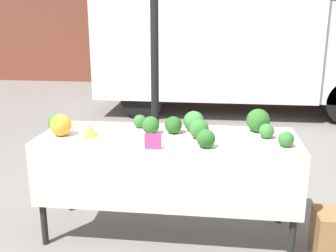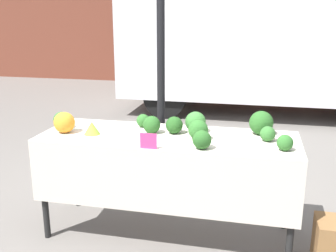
% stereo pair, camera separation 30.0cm
% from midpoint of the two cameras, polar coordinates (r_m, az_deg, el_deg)
% --- Properties ---
extents(ground_plane, '(40.00, 40.00, 0.00)m').
position_cam_midpoint_polar(ground_plane, '(3.43, 2.60, -15.17)').
color(ground_plane, slate).
extents(tent_pole, '(0.07, 0.07, 2.36)m').
position_cam_midpoint_polar(tent_pole, '(3.53, 1.42, 6.21)').
color(tent_pole, black).
rests_on(tent_pole, ground_plane).
extents(parked_truck, '(5.12, 1.87, 2.63)m').
position_cam_midpoint_polar(parked_truck, '(7.49, 13.88, 12.42)').
color(parked_truck, silver).
rests_on(parked_truck, ground_plane).
extents(market_table, '(2.02, 0.70, 0.85)m').
position_cam_midpoint_polar(market_table, '(3.06, 2.56, -3.89)').
color(market_table, beige).
rests_on(market_table, ground_plane).
extents(orange_cauliflower, '(0.17, 0.17, 0.17)m').
position_cam_midpoint_polar(orange_cauliflower, '(3.22, -12.26, 0.47)').
color(orange_cauliflower, orange).
rests_on(orange_cauliflower, market_table).
extents(romanesco_head, '(0.13, 0.13, 0.10)m').
position_cam_midpoint_polar(romanesco_head, '(3.14, -8.32, -0.34)').
color(romanesco_head, '#93B238').
rests_on(romanesco_head, market_table).
extents(broccoli_head_0, '(0.12, 0.12, 0.12)m').
position_cam_midpoint_polar(broccoli_head_0, '(3.06, 17.02, -1.13)').
color(broccoli_head_0, '#336B2D').
rests_on(broccoli_head_0, market_table).
extents(broccoli_head_1, '(0.14, 0.14, 0.14)m').
position_cam_midpoint_polar(broccoli_head_1, '(3.13, 0.35, 0.16)').
color(broccoli_head_1, '#285B23').
rests_on(broccoli_head_1, market_table).
extents(broccoli_head_2, '(0.17, 0.17, 0.17)m').
position_cam_midpoint_polar(broccoli_head_2, '(3.18, 6.71, 0.55)').
color(broccoli_head_2, '#387533').
rests_on(broccoli_head_2, market_table).
extents(broccoli_head_3, '(0.11, 0.11, 0.11)m').
position_cam_midpoint_polar(broccoli_head_3, '(3.32, -1.06, 0.76)').
color(broccoli_head_3, '#2D6628').
rests_on(broccoli_head_3, market_table).
extents(broccoli_head_4, '(0.14, 0.14, 0.14)m').
position_cam_midpoint_polar(broccoli_head_4, '(3.36, -12.74, 0.81)').
color(broccoli_head_4, '#336B2D').
rests_on(broccoli_head_4, market_table).
extents(broccoli_head_5, '(0.14, 0.14, 0.14)m').
position_cam_midpoint_polar(broccoli_head_5, '(3.13, 3.66, 0.09)').
color(broccoli_head_5, '#23511E').
rests_on(broccoli_head_5, market_table).
extents(broccoli_head_6, '(0.19, 0.19, 0.19)m').
position_cam_midpoint_polar(broccoli_head_6, '(3.22, 16.01, 0.41)').
color(broccoli_head_6, '#285B23').
rests_on(broccoli_head_6, market_table).
extents(broccoli_head_7, '(0.15, 0.15, 0.15)m').
position_cam_midpoint_polar(broccoli_head_7, '(2.99, 7.28, -0.58)').
color(broccoli_head_7, '#2D6628').
rests_on(broccoli_head_7, market_table).
extents(broccoli_head_8, '(0.11, 0.11, 0.11)m').
position_cam_midpoint_polar(broccoli_head_8, '(2.89, 19.51, -2.35)').
color(broccoli_head_8, '#2D6628').
rests_on(broccoli_head_8, market_table).
extents(broccoli_head_9, '(0.14, 0.14, 0.14)m').
position_cam_midpoint_polar(broccoli_head_9, '(2.78, 8.04, -2.03)').
color(broccoli_head_9, '#285B23').
rests_on(broccoli_head_9, market_table).
extents(price_sign, '(0.12, 0.01, 0.11)m').
position_cam_midpoint_polar(price_sign, '(2.76, 0.25, -2.25)').
color(price_sign, '#E53D84').
rests_on(price_sign, market_table).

